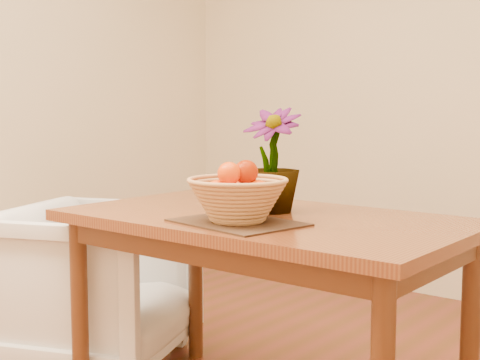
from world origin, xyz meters
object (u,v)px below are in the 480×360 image
Objects in this scene: table at (264,240)px; wicker_basket at (238,201)px; potted_plant at (271,160)px; armchair at (96,276)px.

wicker_basket is (0.04, -0.19, 0.16)m from table.
table is 4.30× the size of wicker_basket.
potted_plant is 0.48× the size of armchair.
table is 0.96m from armchair.
armchair is (-0.90, -0.07, -0.55)m from potted_plant.
potted_plant is at bearing -107.65° from armchair.
table is 0.28m from potted_plant.
potted_plant reaches higher than table.
table is at bearing 101.21° from wicker_basket.
table is 3.76× the size of potted_plant.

